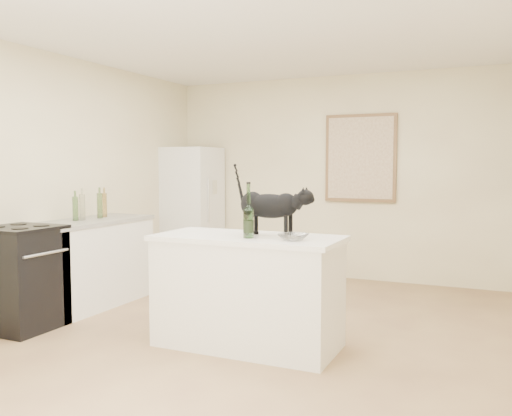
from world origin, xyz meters
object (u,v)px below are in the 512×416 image
at_px(stove, 21,279).
at_px(glass_bowl, 293,237).
at_px(wine_bottle, 248,213).
at_px(fridge, 192,210).
at_px(black_cat, 269,209).

bearing_deg(stove, glass_bowl, 6.64).
distance_m(stove, wine_bottle, 2.23).
distance_m(wine_bottle, glass_bowl, 0.40).
relative_size(wine_bottle, glass_bowl, 1.76).
xyz_separation_m(fridge, black_cat, (2.21, -2.49, 0.26)).
bearing_deg(glass_bowl, stove, -173.36).
bearing_deg(black_cat, stove, -165.57).
distance_m(fridge, wine_bottle, 3.42).
bearing_deg(wine_bottle, stove, -172.51).
bearing_deg(wine_bottle, glass_bowl, 1.65).
xyz_separation_m(stove, glass_bowl, (2.48, 0.29, 0.48)).
bearing_deg(fridge, black_cat, -48.39).
bearing_deg(glass_bowl, black_cat, 147.49).
height_order(stove, glass_bowl, glass_bowl).
bearing_deg(fridge, glass_bowl, -47.03).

